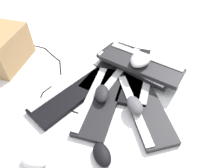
% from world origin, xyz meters
% --- Properties ---
extents(ground_plane, '(3.20, 3.20, 0.00)m').
position_xyz_m(ground_plane, '(0.00, 0.00, 0.00)').
color(ground_plane, white).
extents(keyboard_0, '(0.44, 0.39, 0.03)m').
position_xyz_m(keyboard_0, '(0.12, -0.08, 0.01)').
color(keyboard_0, black).
rests_on(keyboard_0, ground).
extents(keyboard_1, '(0.46, 0.32, 0.03)m').
position_xyz_m(keyboard_1, '(0.04, 0.05, 0.01)').
color(keyboard_1, black).
rests_on(keyboard_1, ground).
extents(keyboard_2, '(0.46, 0.23, 0.03)m').
position_xyz_m(keyboard_2, '(-0.24, 0.02, 0.01)').
color(keyboard_2, black).
rests_on(keyboard_2, ground).
extents(keyboard_3, '(0.44, 0.39, 0.03)m').
position_xyz_m(keyboard_3, '(-0.15, -0.11, 0.01)').
color(keyboard_3, black).
rests_on(keyboard_3, ground).
extents(keyboard_4, '(0.30, 0.46, 0.03)m').
position_xyz_m(keyboard_4, '(-0.00, -0.26, 0.01)').
color(keyboard_4, '#232326').
rests_on(keyboard_4, ground).
extents(keyboard_5, '(0.26, 0.46, 0.03)m').
position_xyz_m(keyboard_5, '(0.13, -0.03, 0.04)').
color(keyboard_5, black).
rests_on(keyboard_5, keyboard_0).
extents(keyboard_6, '(0.30, 0.46, 0.03)m').
position_xyz_m(keyboard_6, '(0.14, -0.07, 0.07)').
color(keyboard_6, '#232326').
rests_on(keyboard_6, keyboard_5).
extents(mouse_0, '(0.13, 0.12, 0.04)m').
position_xyz_m(mouse_0, '(0.11, -0.06, 0.11)').
color(mouse_0, '#B7B7BC').
rests_on(mouse_0, keyboard_6).
extents(mouse_1, '(0.12, 0.08, 0.04)m').
position_xyz_m(mouse_1, '(0.13, -0.09, 0.11)').
color(mouse_1, silver).
rests_on(mouse_1, keyboard_6).
extents(mouse_2, '(0.13, 0.12, 0.04)m').
position_xyz_m(mouse_2, '(-0.53, -0.21, 0.02)').
color(mouse_2, silver).
rests_on(mouse_2, ground).
extents(mouse_3, '(0.07, 0.11, 0.04)m').
position_xyz_m(mouse_3, '(0.08, 0.04, 0.05)').
color(mouse_3, black).
rests_on(mouse_3, keyboard_1).
extents(mouse_4, '(0.12, 0.13, 0.04)m').
position_xyz_m(mouse_4, '(-0.14, -0.10, 0.05)').
color(mouse_4, black).
rests_on(mouse_4, keyboard_3).
extents(mouse_5, '(0.09, 0.12, 0.04)m').
position_xyz_m(mouse_5, '(-0.30, -0.34, 0.02)').
color(mouse_5, black).
rests_on(mouse_5, ground).
extents(mouse_6, '(0.09, 0.12, 0.04)m').
position_xyz_m(mouse_6, '(-0.05, -0.25, 0.05)').
color(mouse_6, '#4C4C51').
rests_on(mouse_6, keyboard_4).
extents(cable_0, '(0.15, 0.37, 0.01)m').
position_xyz_m(cable_0, '(-0.32, -0.03, 0.00)').
color(cable_0, black).
rests_on(cable_0, ground).
extents(cable_1, '(0.11, 0.46, 0.01)m').
position_xyz_m(cable_1, '(-0.21, 0.42, 0.00)').
color(cable_1, black).
rests_on(cable_1, ground).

